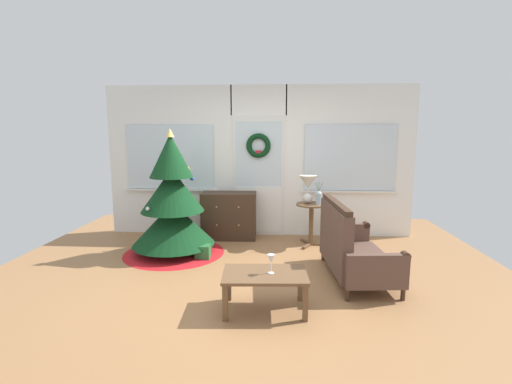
# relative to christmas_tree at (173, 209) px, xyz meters

# --- Properties ---
(ground_plane) EXTENTS (6.76, 6.76, 0.00)m
(ground_plane) POSITION_rel_christmas_tree_xyz_m (1.19, -0.97, -0.67)
(ground_plane) COLOR #996B42
(back_wall_with_door) EXTENTS (5.20, 0.19, 2.55)m
(back_wall_with_door) POSITION_rel_christmas_tree_xyz_m (1.19, 1.11, 0.61)
(back_wall_with_door) COLOR white
(back_wall_with_door) RESTS_ON ground
(christmas_tree) EXTENTS (1.48, 1.48, 1.83)m
(christmas_tree) POSITION_rel_christmas_tree_xyz_m (0.00, 0.00, 0.00)
(christmas_tree) COLOR #4C331E
(christmas_tree) RESTS_ON ground
(dresser_cabinet) EXTENTS (0.91, 0.46, 0.78)m
(dresser_cabinet) POSITION_rel_christmas_tree_xyz_m (0.71, 0.82, -0.28)
(dresser_cabinet) COLOR #3D281C
(dresser_cabinet) RESTS_ON ground
(settee_sofa) EXTENTS (0.82, 1.43, 0.96)m
(settee_sofa) POSITION_rel_christmas_tree_xyz_m (2.42, -0.79, -0.29)
(settee_sofa) COLOR #3D281C
(settee_sofa) RESTS_ON ground
(side_table) EXTENTS (0.50, 0.48, 0.67)m
(side_table) POSITION_rel_christmas_tree_xyz_m (2.06, 0.51, -0.19)
(side_table) COLOR brown
(side_table) RESTS_ON ground
(table_lamp) EXTENTS (0.28, 0.28, 0.44)m
(table_lamp) POSITION_rel_christmas_tree_xyz_m (2.00, 0.55, 0.29)
(table_lamp) COLOR silver
(table_lamp) RESTS_ON side_table
(flower_vase) EXTENTS (0.11, 0.10, 0.35)m
(flower_vase) POSITION_rel_christmas_tree_xyz_m (2.16, 0.45, 0.12)
(flower_vase) COLOR #99ADBC
(flower_vase) RESTS_ON side_table
(coffee_table) EXTENTS (0.87, 0.57, 0.39)m
(coffee_table) POSITION_rel_christmas_tree_xyz_m (1.41, -1.69, -0.33)
(coffee_table) COLOR brown
(coffee_table) RESTS_ON ground
(wine_glass) EXTENTS (0.08, 0.08, 0.20)m
(wine_glass) POSITION_rel_christmas_tree_xyz_m (1.47, -1.69, -0.13)
(wine_glass) COLOR silver
(wine_glass) RESTS_ON coffee_table
(gift_box) EXTENTS (0.20, 0.18, 0.20)m
(gift_box) POSITION_rel_christmas_tree_xyz_m (0.48, -0.23, -0.57)
(gift_box) COLOR #266633
(gift_box) RESTS_ON ground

